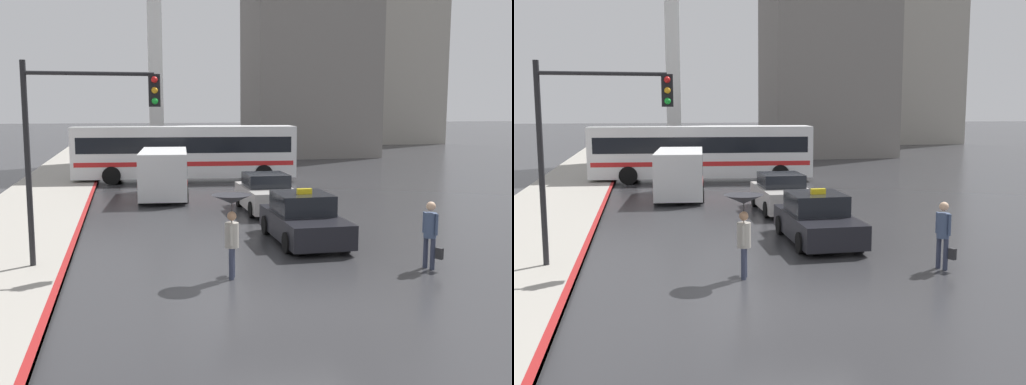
# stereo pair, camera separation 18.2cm
# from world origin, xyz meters

# --- Properties ---
(ground_plane) EXTENTS (300.00, 300.00, 0.00)m
(ground_plane) POSITION_xyz_m (0.00, 0.00, 0.00)
(ground_plane) COLOR #2D2D30
(taxi) EXTENTS (1.91, 4.16, 1.62)m
(taxi) POSITION_xyz_m (1.79, 5.59, 0.66)
(taxi) COLOR black
(taxi) RESTS_ON ground_plane
(sedan_red) EXTENTS (1.91, 4.04, 1.46)m
(sedan_red) POSITION_xyz_m (1.95, 11.06, 0.67)
(sedan_red) COLOR #B7B2AD
(sedan_red) RESTS_ON ground_plane
(ambulance_van) EXTENTS (2.46, 5.21, 2.12)m
(ambulance_van) POSITION_xyz_m (-1.72, 15.38, 1.18)
(ambulance_van) COLOR silver
(ambulance_van) RESTS_ON ground_plane
(city_bus) EXTENTS (12.07, 3.55, 3.01)m
(city_bus) POSITION_xyz_m (-0.16, 21.44, 1.67)
(city_bus) COLOR silver
(city_bus) RESTS_ON ground_plane
(pedestrian_with_umbrella) EXTENTS (0.94, 0.94, 2.00)m
(pedestrian_with_umbrella) POSITION_xyz_m (-1.00, 2.18, 1.54)
(pedestrian_with_umbrella) COLOR #2D3347
(pedestrian_with_umbrella) RESTS_ON ground_plane
(pedestrian_man) EXTENTS (0.43, 0.56, 1.70)m
(pedestrian_man) POSITION_xyz_m (3.98, 1.97, 0.98)
(pedestrian_man) COLOR #2D3347
(pedestrian_man) RESTS_ON ground_plane
(traffic_light) EXTENTS (3.28, 0.38, 5.12)m
(traffic_light) POSITION_xyz_m (-4.35, 3.90, 3.57)
(traffic_light) COLOR black
(traffic_light) RESTS_ON ground_plane
(building_tower_far) EXTENTS (10.68, 8.71, 31.44)m
(building_tower_far) POSITION_xyz_m (26.08, 53.53, 15.72)
(building_tower_far) COLOR #A39E93
(building_tower_far) RESTS_ON ground_plane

